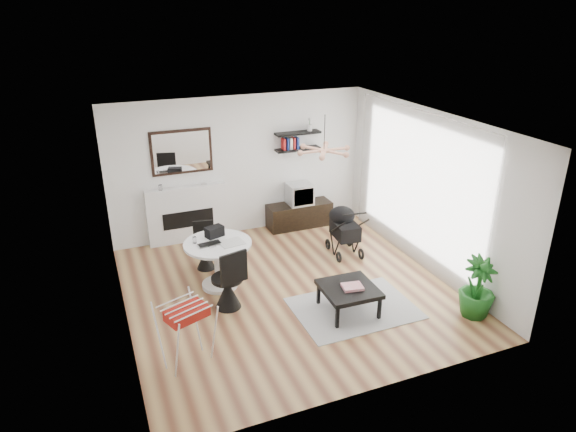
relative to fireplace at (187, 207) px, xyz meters
name	(u,v)px	position (x,y,z in m)	size (l,w,h in m)	color
floor	(289,289)	(1.10, -2.42, -0.69)	(5.00, 5.00, 0.00)	brown
ceiling	(289,123)	(1.10, -2.42, 2.01)	(5.00, 5.00, 0.00)	white
wall_back	(240,166)	(1.10, 0.08, 0.66)	(5.00, 5.00, 0.00)	white
wall_left	(116,238)	(-1.40, -2.42, 0.66)	(5.00, 5.00, 0.00)	white
wall_right	(428,190)	(3.60, -2.42, 0.66)	(5.00, 5.00, 0.00)	white
sheer_curtain	(416,188)	(3.50, -2.22, 0.66)	(0.04, 3.60, 2.60)	white
fireplace	(187,207)	(0.00, 0.00, 0.00)	(1.50, 0.17, 2.16)	white
shelf_lower	(298,149)	(2.24, -0.05, 0.91)	(0.90, 0.25, 0.04)	black
shelf_upper	(298,133)	(2.24, -0.05, 1.23)	(0.90, 0.25, 0.04)	black
pendant_lamp	(324,150)	(1.80, -2.12, 1.46)	(0.90, 0.90, 0.10)	tan
tv_console	(299,215)	(2.24, -0.16, -0.44)	(1.31, 0.46, 0.49)	black
crt_tv	(300,194)	(2.25, -0.17, 0.02)	(0.49, 0.42, 0.42)	silver
dining_table	(218,258)	(0.10, -1.90, -0.17)	(1.07, 1.07, 0.78)	white
laptop	(211,245)	(-0.03, -1.98, 0.11)	(0.35, 0.23, 0.03)	black
black_bag	(214,232)	(0.12, -1.66, 0.18)	(0.28, 0.17, 0.17)	black
newspaper	(232,243)	(0.30, -1.99, 0.10)	(0.37, 0.30, 0.01)	silver
drinking_glass	(195,240)	(-0.23, -1.78, 0.15)	(0.06, 0.06, 0.10)	white
chair_far	(205,254)	(0.04, -1.20, -0.43)	(0.40, 0.42, 0.82)	black
chair_near	(228,289)	(0.06, -2.56, -0.37)	(0.50, 0.52, 1.00)	black
drying_rack	(187,333)	(-0.77, -3.62, -0.23)	(0.73, 0.71, 0.87)	white
stroller	(344,232)	(2.52, -1.56, -0.27)	(0.55, 0.81, 0.96)	black
rug	(354,308)	(1.80, -3.30, -0.68)	(1.79, 1.29, 0.01)	#A6A6A6
coffee_table	(349,290)	(1.68, -3.33, -0.32)	(0.81, 0.81, 0.40)	black
magazines	(352,287)	(1.71, -3.37, -0.25)	(0.29, 0.23, 0.04)	#CD3347
potted_plant	(477,288)	(3.35, -4.10, -0.23)	(0.51, 0.51, 0.92)	#1A5C1B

